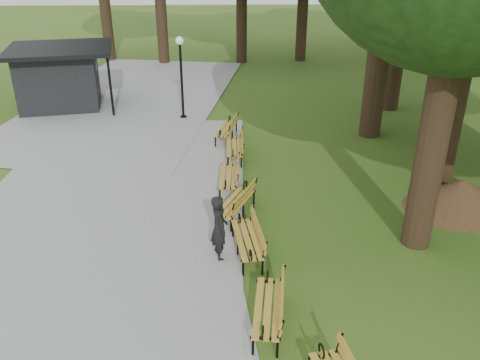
{
  "coord_description": "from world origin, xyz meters",
  "views": [
    {
      "loc": [
        -0.51,
        -8.79,
        6.88
      ],
      "look_at": [
        -0.12,
        3.07,
        1.1
      ],
      "focal_mm": 37.58,
      "sensor_mm": 36.0,
      "label": 1
    }
  ],
  "objects_px": {
    "bench_6": "(234,147)",
    "bench_7": "(226,129)",
    "person": "(219,228)",
    "bench_4": "(236,202)",
    "kiosk": "(59,77)",
    "bench_2": "(268,307)",
    "bench_5": "(229,176)",
    "lamp_post": "(181,61)",
    "bench_3": "(247,239)",
    "dirt_mound": "(461,194)"
  },
  "relations": [
    {
      "from": "bench_6",
      "to": "bench_7",
      "type": "height_order",
      "value": "same"
    },
    {
      "from": "person",
      "to": "bench_4",
      "type": "bearing_deg",
      "value": -26.17
    },
    {
      "from": "kiosk",
      "to": "bench_7",
      "type": "distance_m",
      "value": 8.5
    },
    {
      "from": "person",
      "to": "bench_2",
      "type": "bearing_deg",
      "value": -172.01
    },
    {
      "from": "bench_4",
      "to": "bench_7",
      "type": "bearing_deg",
      "value": -153.74
    },
    {
      "from": "bench_5",
      "to": "lamp_post",
      "type": "bearing_deg",
      "value": -161.44
    },
    {
      "from": "lamp_post",
      "to": "bench_7",
      "type": "height_order",
      "value": "lamp_post"
    },
    {
      "from": "kiosk",
      "to": "bench_3",
      "type": "height_order",
      "value": "kiosk"
    },
    {
      "from": "kiosk",
      "to": "bench_2",
      "type": "distance_m",
      "value": 16.4
    },
    {
      "from": "bench_7",
      "to": "dirt_mound",
      "type": "bearing_deg",
      "value": 62.4
    },
    {
      "from": "dirt_mound",
      "to": "bench_4",
      "type": "height_order",
      "value": "dirt_mound"
    },
    {
      "from": "dirt_mound",
      "to": "bench_6",
      "type": "xyz_separation_m",
      "value": [
        -6.21,
        3.71,
        -0.01
      ]
    },
    {
      "from": "person",
      "to": "kiosk",
      "type": "height_order",
      "value": "kiosk"
    },
    {
      "from": "lamp_post",
      "to": "bench_5",
      "type": "xyz_separation_m",
      "value": [
        1.82,
        -6.61,
        -1.96
      ]
    },
    {
      "from": "bench_4",
      "to": "person",
      "type": "bearing_deg",
      "value": 11.89
    },
    {
      "from": "bench_2",
      "to": "bench_7",
      "type": "bearing_deg",
      "value": -168.23
    },
    {
      "from": "bench_2",
      "to": "bench_7",
      "type": "relative_size",
      "value": 1.0
    },
    {
      "from": "bench_7",
      "to": "kiosk",
      "type": "bearing_deg",
      "value": -107.86
    },
    {
      "from": "kiosk",
      "to": "bench_4",
      "type": "relative_size",
      "value": 2.25
    },
    {
      "from": "person",
      "to": "kiosk",
      "type": "distance_m",
      "value": 13.89
    },
    {
      "from": "kiosk",
      "to": "bench_3",
      "type": "xyz_separation_m",
      "value": [
        7.7,
        -11.87,
        -0.9
      ]
    },
    {
      "from": "dirt_mound",
      "to": "lamp_post",
      "type": "bearing_deg",
      "value": 135.72
    },
    {
      "from": "bench_6",
      "to": "bench_3",
      "type": "bearing_deg",
      "value": 2.29
    },
    {
      "from": "dirt_mound",
      "to": "bench_3",
      "type": "distance_m",
      "value": 6.39
    },
    {
      "from": "bench_3",
      "to": "bench_5",
      "type": "bearing_deg",
      "value": 179.42
    },
    {
      "from": "lamp_post",
      "to": "bench_4",
      "type": "bearing_deg",
      "value": -76.54
    },
    {
      "from": "kiosk",
      "to": "bench_2",
      "type": "relative_size",
      "value": 2.25
    },
    {
      "from": "kiosk",
      "to": "lamp_post",
      "type": "bearing_deg",
      "value": -28.18
    },
    {
      "from": "bench_4",
      "to": "bench_6",
      "type": "distance_m",
      "value": 3.94
    },
    {
      "from": "dirt_mound",
      "to": "kiosk",
      "type": "bearing_deg",
      "value": 144.54
    },
    {
      "from": "bench_5",
      "to": "bench_6",
      "type": "distance_m",
      "value": 2.29
    },
    {
      "from": "bench_6",
      "to": "person",
      "type": "bearing_deg",
      "value": -4.02
    },
    {
      "from": "person",
      "to": "bench_5",
      "type": "relative_size",
      "value": 0.86
    },
    {
      "from": "kiosk",
      "to": "bench_4",
      "type": "distance_m",
      "value": 12.53
    },
    {
      "from": "person",
      "to": "bench_2",
      "type": "height_order",
      "value": "person"
    },
    {
      "from": "person",
      "to": "bench_4",
      "type": "distance_m",
      "value": 2.01
    },
    {
      "from": "bench_3",
      "to": "dirt_mound",
      "type": "bearing_deg",
      "value": 102.22
    },
    {
      "from": "bench_5",
      "to": "bench_6",
      "type": "height_order",
      "value": "same"
    },
    {
      "from": "dirt_mound",
      "to": "bench_6",
      "type": "bearing_deg",
      "value": 149.15
    },
    {
      "from": "bench_2",
      "to": "bench_4",
      "type": "distance_m",
      "value": 4.31
    },
    {
      "from": "kiosk",
      "to": "bench_4",
      "type": "xyz_separation_m",
      "value": [
        7.48,
        -10.02,
        -0.9
      ]
    },
    {
      "from": "lamp_post",
      "to": "bench_3",
      "type": "bearing_deg",
      "value": -77.72
    },
    {
      "from": "dirt_mound",
      "to": "bench_2",
      "type": "bearing_deg",
      "value": -141.85
    },
    {
      "from": "dirt_mound",
      "to": "bench_4",
      "type": "bearing_deg",
      "value": -177.85
    },
    {
      "from": "bench_4",
      "to": "bench_7",
      "type": "relative_size",
      "value": 1.0
    },
    {
      "from": "lamp_post",
      "to": "bench_2",
      "type": "bearing_deg",
      "value": -78.75
    },
    {
      "from": "lamp_post",
      "to": "bench_7",
      "type": "distance_m",
      "value": 3.67
    },
    {
      "from": "bench_2",
      "to": "bench_3",
      "type": "bearing_deg",
      "value": -165.44
    },
    {
      "from": "dirt_mound",
      "to": "bench_5",
      "type": "relative_size",
      "value": 1.36
    },
    {
      "from": "dirt_mound",
      "to": "bench_3",
      "type": "bearing_deg",
      "value": -160.93
    }
  ]
}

